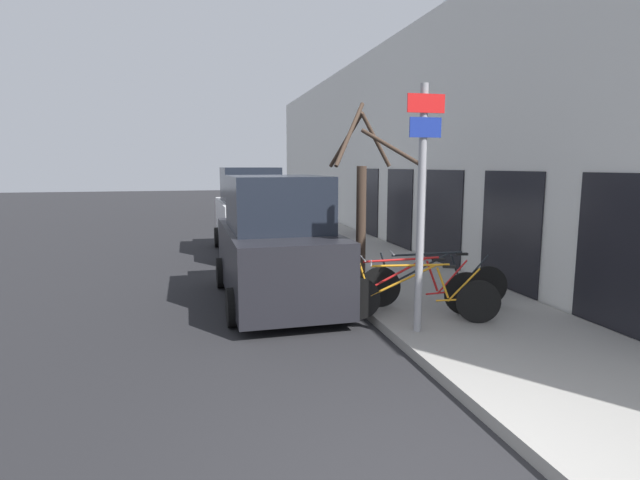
# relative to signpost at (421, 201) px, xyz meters

# --- Properties ---
(ground_plane) EXTENTS (80.00, 80.00, 0.00)m
(ground_plane) POSITION_rel_signpost_xyz_m (-1.38, 7.81, -2.08)
(ground_plane) COLOR black
(sidewalk_curb) EXTENTS (3.20, 32.00, 0.15)m
(sidewalk_curb) POSITION_rel_signpost_xyz_m (1.22, 10.61, -2.00)
(sidewalk_curb) COLOR gray
(sidewalk_curb) RESTS_ON ground
(building_facade) EXTENTS (0.23, 32.00, 6.50)m
(building_facade) POSITION_rel_signpost_xyz_m (2.97, 10.52, 1.14)
(building_facade) COLOR silver
(building_facade) RESTS_ON ground
(signpost) EXTENTS (0.56, 0.13, 3.56)m
(signpost) POSITION_rel_signpost_xyz_m (0.00, 0.00, 0.00)
(signpost) COLOR #939399
(signpost) RESTS_ON sidewalk_curb
(bicycle_0) EXTENTS (2.39, 0.92, 0.94)m
(bicycle_0) POSITION_rel_signpost_xyz_m (0.20, 0.43, -1.52)
(bicycle_0) COLOR black
(bicycle_0) RESTS_ON sidewalk_curb
(bicycle_1) EXTENTS (2.58, 0.58, 0.98)m
(bicycle_1) POSITION_rel_signpost_xyz_m (0.17, 0.73, -1.51)
(bicycle_1) COLOR black
(bicycle_1) RESTS_ON sidewalk_curb
(bicycle_2) EXTENTS (2.54, 0.65, 0.98)m
(bicycle_2) POSITION_rel_signpost_xyz_m (0.83, 1.14, -1.51)
(bicycle_2) COLOR black
(bicycle_2) RESTS_ON sidewalk_curb
(parked_car_0) EXTENTS (2.14, 4.39, 2.40)m
(parked_car_0) POSITION_rel_signpost_xyz_m (-1.69, 2.66, -1.00)
(parked_car_0) COLOR black
(parked_car_0) RESTS_ON ground
(parked_car_1) EXTENTS (1.97, 4.37, 2.53)m
(parked_car_1) POSITION_rel_signpost_xyz_m (-1.61, 8.14, -0.94)
(parked_car_1) COLOR silver
(parked_car_1) RESTS_ON ground
(pedestrian_near) EXTENTS (0.45, 0.38, 1.71)m
(pedestrian_near) POSITION_rel_signpost_xyz_m (1.36, 10.30, -0.94)
(pedestrian_near) COLOR #1E2338
(pedestrian_near) RESTS_ON sidewalk_curb
(street_tree) EXTENTS (1.71, 1.94, 3.64)m
(street_tree) POSITION_rel_signpost_xyz_m (0.06, 2.81, -0.25)
(street_tree) COLOR #3D2D23
(street_tree) RESTS_ON sidewalk_curb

